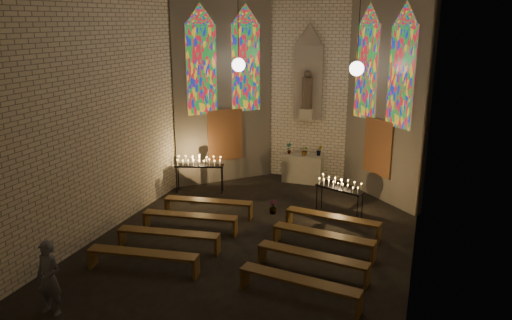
# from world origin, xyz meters

# --- Properties ---
(floor) EXTENTS (12.00, 12.00, 0.00)m
(floor) POSITION_xyz_m (0.00, 0.00, 0.00)
(floor) COLOR black
(floor) RESTS_ON ground
(room) EXTENTS (8.22, 12.43, 7.00)m
(room) POSITION_xyz_m (-0.00, 3.37, 3.72)
(room) COLOR beige
(room) RESTS_ON ground
(altar) EXTENTS (1.40, 0.60, 1.00)m
(altar) POSITION_xyz_m (0.00, 5.45, 0.50)
(altar) COLOR #B8B196
(altar) RESTS_ON ground
(flower_vase_left) EXTENTS (0.24, 0.19, 0.40)m
(flower_vase_left) POSITION_xyz_m (-0.52, 5.43, 1.20)
(flower_vase_left) COLOR #4C723F
(flower_vase_left) RESTS_ON altar
(flower_vase_center) EXTENTS (0.41, 0.39, 0.36)m
(flower_vase_center) POSITION_xyz_m (0.08, 5.38, 1.18)
(flower_vase_center) COLOR #4C723F
(flower_vase_center) RESTS_ON altar
(flower_vase_right) EXTENTS (0.26, 0.24, 0.37)m
(flower_vase_right) POSITION_xyz_m (0.55, 5.55, 1.19)
(flower_vase_right) COLOR #4C723F
(flower_vase_right) RESTS_ON altar
(aisle_flower_pot) EXTENTS (0.30, 0.30, 0.41)m
(aisle_flower_pot) POSITION_xyz_m (-0.10, 2.21, 0.21)
(aisle_flower_pot) COLOR #4C723F
(aisle_flower_pot) RESTS_ON ground
(votive_stand_left) EXTENTS (1.65, 0.82, 1.18)m
(votive_stand_left) POSITION_xyz_m (-3.00, 3.24, 1.01)
(votive_stand_left) COLOR black
(votive_stand_left) RESTS_ON ground
(votive_stand_right) EXTENTS (1.50, 0.87, 1.09)m
(votive_stand_right) POSITION_xyz_m (1.80, 2.64, 0.93)
(votive_stand_right) COLOR black
(votive_stand_right) RESTS_ON ground
(pew_left_0) EXTENTS (2.64, 0.72, 0.50)m
(pew_left_0) POSITION_xyz_m (-1.85, 1.39, 0.41)
(pew_left_0) COLOR #533A17
(pew_left_0) RESTS_ON ground
(pew_right_0) EXTENTS (2.64, 0.72, 0.50)m
(pew_right_0) POSITION_xyz_m (1.85, 1.39, 0.41)
(pew_right_0) COLOR #533A17
(pew_right_0) RESTS_ON ground
(pew_left_1) EXTENTS (2.64, 0.72, 0.50)m
(pew_left_1) POSITION_xyz_m (-1.85, 0.19, 0.41)
(pew_left_1) COLOR #533A17
(pew_left_1) RESTS_ON ground
(pew_right_1) EXTENTS (2.64, 0.72, 0.50)m
(pew_right_1) POSITION_xyz_m (1.85, 0.19, 0.41)
(pew_right_1) COLOR #533A17
(pew_right_1) RESTS_ON ground
(pew_left_2) EXTENTS (2.64, 0.72, 0.50)m
(pew_left_2) POSITION_xyz_m (-1.85, -1.01, 0.41)
(pew_left_2) COLOR #533A17
(pew_left_2) RESTS_ON ground
(pew_right_2) EXTENTS (2.64, 0.72, 0.50)m
(pew_right_2) POSITION_xyz_m (1.85, -1.01, 0.41)
(pew_right_2) COLOR #533A17
(pew_right_2) RESTS_ON ground
(pew_left_3) EXTENTS (2.64, 0.72, 0.50)m
(pew_left_3) POSITION_xyz_m (-1.85, -2.21, 0.41)
(pew_left_3) COLOR #533A17
(pew_left_3) RESTS_ON ground
(pew_right_3) EXTENTS (2.64, 0.72, 0.50)m
(pew_right_3) POSITION_xyz_m (1.85, -2.21, 0.41)
(pew_right_3) COLOR #533A17
(pew_right_3) RESTS_ON ground
(visitor) EXTENTS (0.57, 0.38, 1.53)m
(visitor) POSITION_xyz_m (-2.66, -4.25, 0.77)
(visitor) COLOR #53545E
(visitor) RESTS_ON ground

